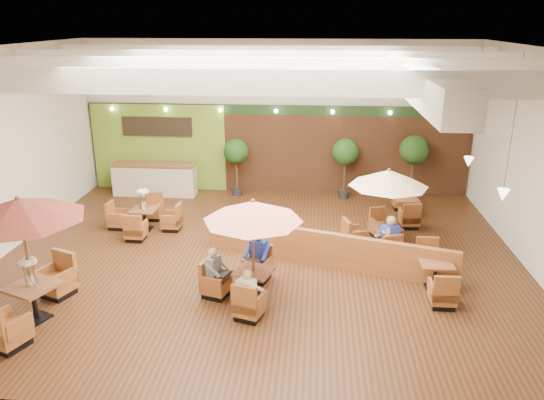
# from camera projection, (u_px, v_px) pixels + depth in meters

# --- Properties ---
(room) EXTENTS (14.04, 14.00, 5.52)m
(room) POSITION_uv_depth(u_px,v_px,m) (272.00, 117.00, 14.36)
(room) COLOR #381E0F
(room) RESTS_ON ground
(service_counter) EXTENTS (3.00, 0.75, 1.18)m
(service_counter) POSITION_uv_depth(u_px,v_px,m) (155.00, 179.00, 19.39)
(service_counter) COLOR beige
(service_counter) RESTS_ON ground
(booth_divider) EXTENTS (6.51, 2.16, 0.94)m
(booth_divider) POSITION_uv_depth(u_px,v_px,m) (325.00, 249.00, 13.84)
(booth_divider) COLOR brown
(booth_divider) RESTS_ON ground
(table_0) EXTENTS (2.61, 2.95, 2.82)m
(table_0) POSITION_uv_depth(u_px,v_px,m) (22.00, 228.00, 10.80)
(table_0) COLOR brown
(table_0) RESTS_ON ground
(table_1) EXTENTS (2.38, 2.51, 2.44)m
(table_1) POSITION_uv_depth(u_px,v_px,m) (251.00, 227.00, 11.80)
(table_1) COLOR brown
(table_1) RESTS_ON ground
(table_2) EXTENTS (2.30, 2.43, 2.36)m
(table_2) POSITION_uv_depth(u_px,v_px,m) (386.00, 191.00, 14.46)
(table_2) COLOR brown
(table_2) RESTS_ON ground
(table_3) EXTENTS (2.26, 2.26, 1.45)m
(table_3) POSITION_uv_depth(u_px,v_px,m) (145.00, 217.00, 16.24)
(table_3) COLOR brown
(table_3) RESTS_ON ground
(table_4) EXTENTS (0.78, 2.30, 0.86)m
(table_4) POSITION_uv_depth(u_px,v_px,m) (435.00, 275.00, 12.71)
(table_4) COLOR brown
(table_4) RESTS_ON ground
(table_5) EXTENTS (0.84, 2.32, 0.86)m
(table_5) POSITION_uv_depth(u_px,v_px,m) (405.00, 208.00, 17.20)
(table_5) COLOR brown
(table_5) RESTS_ON ground
(topiary_0) EXTENTS (0.90, 0.90, 2.09)m
(topiary_0) POSITION_uv_depth(u_px,v_px,m) (236.00, 154.00, 19.02)
(topiary_0) COLOR black
(topiary_0) RESTS_ON ground
(topiary_1) EXTENTS (0.94, 0.94, 2.18)m
(topiary_1) POSITION_uv_depth(u_px,v_px,m) (345.00, 154.00, 18.68)
(topiary_1) COLOR black
(topiary_1) RESTS_ON ground
(topiary_2) EXTENTS (1.00, 1.00, 2.33)m
(topiary_2) POSITION_uv_depth(u_px,v_px,m) (414.00, 153.00, 18.46)
(topiary_2) COLOR black
(topiary_2) RESTS_ON ground
(diner_0) EXTENTS (0.40, 0.38, 0.72)m
(diner_0) POSITION_uv_depth(u_px,v_px,m) (249.00, 288.00, 11.29)
(diner_0) COLOR white
(diner_0) RESTS_ON ground
(diner_1) EXTENTS (0.46, 0.41, 0.84)m
(diner_1) POSITION_uv_depth(u_px,v_px,m) (258.00, 251.00, 12.95)
(diner_1) COLOR #293FB5
(diner_1) RESTS_ON ground
(diner_2) EXTENTS (0.39, 0.42, 0.76)m
(diner_2) POSITION_uv_depth(u_px,v_px,m) (215.00, 267.00, 12.20)
(diner_2) COLOR slate
(diner_2) RESTS_ON ground
(diner_3) EXTENTS (0.47, 0.43, 0.86)m
(diner_3) POSITION_uv_depth(u_px,v_px,m) (389.00, 235.00, 13.95)
(diner_3) COLOR #293FB5
(diner_3) RESTS_ON ground
(diner_4) EXTENTS (0.46, 0.44, 0.84)m
(diner_4) POSITION_uv_depth(u_px,v_px,m) (389.00, 235.00, 13.95)
(diner_4) COLOR white
(diner_4) RESTS_ON ground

